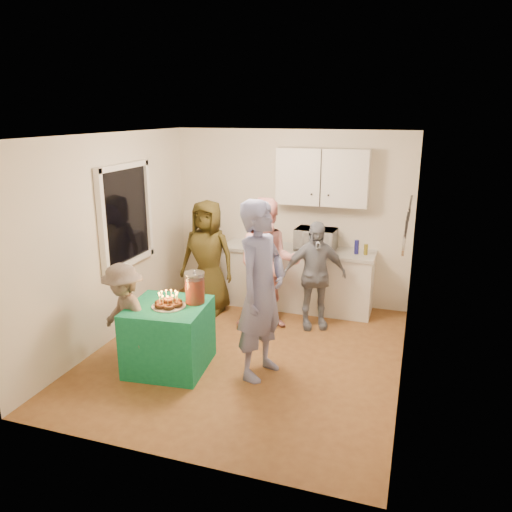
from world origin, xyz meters
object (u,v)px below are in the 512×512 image
(party_table, at_px, (169,336))
(man_birthday, at_px, (261,291))
(microwave, at_px, (316,239))
(woman_back_center, at_px, (268,265))
(counter, at_px, (297,279))
(woman_back_left, at_px, (208,257))
(punch_jar, at_px, (195,289))
(child_near_left, at_px, (125,318))
(woman_back_right, at_px, (314,275))

(party_table, xyz_separation_m, man_birthday, (1.04, 0.19, 0.61))
(microwave, distance_m, woman_back_center, 0.97)
(party_table, distance_m, man_birthday, 1.22)
(counter, distance_m, party_table, 2.45)
(microwave, relative_size, woman_back_left, 0.35)
(party_table, bearing_deg, punch_jar, 33.08)
(man_birthday, bearing_deg, woman_back_center, 28.00)
(counter, height_order, party_table, counter)
(punch_jar, relative_size, child_near_left, 0.27)
(man_birthday, bearing_deg, woman_back_right, 3.23)
(woman_back_right, bearing_deg, party_table, -153.14)
(counter, bearing_deg, man_birthday, -87.27)
(counter, distance_m, woman_back_left, 1.38)
(party_table, bearing_deg, woman_back_right, 50.80)
(counter, xyz_separation_m, child_near_left, (-1.38, -2.46, 0.20))
(counter, height_order, child_near_left, child_near_left)
(man_birthday, relative_size, woman_back_center, 1.11)
(punch_jar, height_order, child_near_left, child_near_left)
(child_near_left, bearing_deg, man_birthday, 45.55)
(microwave, relative_size, punch_jar, 1.68)
(punch_jar, bearing_deg, man_birthday, 1.02)
(woman_back_right, relative_size, child_near_left, 1.17)
(woman_back_left, bearing_deg, woman_back_center, -14.57)
(counter, xyz_separation_m, woman_back_left, (-1.20, -0.55, 0.40))
(party_table, distance_m, child_near_left, 0.54)
(woman_back_left, height_order, woman_back_center, woman_back_center)
(child_near_left, bearing_deg, punch_jar, 58.69)
(counter, height_order, punch_jar, punch_jar)
(microwave, xyz_separation_m, woman_back_left, (-1.46, -0.55, -0.24))
(punch_jar, relative_size, man_birthday, 0.17)
(man_birthday, height_order, woman_back_right, man_birthday)
(counter, xyz_separation_m, microwave, (0.26, 0.00, 0.64))
(counter, relative_size, woman_back_right, 1.49)
(microwave, bearing_deg, punch_jar, -111.88)
(counter, distance_m, woman_back_right, 0.80)
(woman_back_center, bearing_deg, counter, 58.63)
(punch_jar, bearing_deg, woman_back_right, 53.85)
(microwave, bearing_deg, counter, -177.72)
(woman_back_left, bearing_deg, woman_back_right, -1.82)
(party_table, bearing_deg, child_near_left, -156.21)
(counter, bearing_deg, woman_back_right, -58.93)
(woman_back_center, bearing_deg, woman_back_right, 0.88)
(woman_back_center, bearing_deg, party_table, -135.23)
(microwave, relative_size, man_birthday, 0.29)
(man_birthday, relative_size, child_near_left, 1.58)
(counter, xyz_separation_m, punch_jar, (-0.68, -2.09, 0.50))
(counter, distance_m, child_near_left, 2.82)
(child_near_left, bearing_deg, counter, 91.89)
(party_table, height_order, woman_back_right, woman_back_right)
(party_table, height_order, woman_back_left, woman_back_left)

